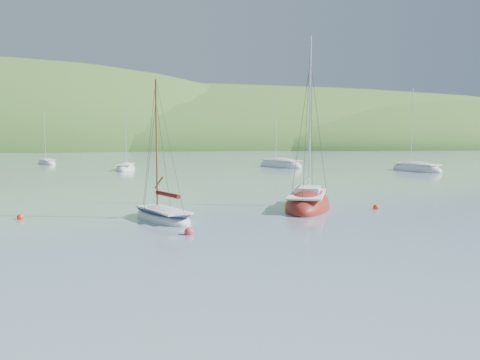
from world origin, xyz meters
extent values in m
plane|color=gray|center=(0.00, 0.00, 0.00)|extent=(700.00, 700.00, 0.00)
ellipsoid|color=#366225|center=(0.00, 170.00, 0.00)|extent=(440.00, 110.00, 44.00)
ellipsoid|color=#366225|center=(90.00, 160.00, 0.00)|extent=(240.00, 100.00, 34.00)
ellipsoid|color=silver|center=(-2.81, 7.21, 0.10)|extent=(4.11, 5.83, 1.35)
cube|color=silver|center=(-2.76, 7.11, 0.58)|extent=(3.14, 4.52, 0.10)
cylinder|color=brown|center=(-3.08, 7.81, 4.21)|extent=(0.12, 0.12, 7.32)
ellipsoid|color=#0C1535|center=(-2.81, 7.21, 0.48)|extent=(4.06, 5.77, 0.23)
cylinder|color=#5E140F|center=(-2.53, 6.62, 1.49)|extent=(1.31, 2.50, 0.24)
ellipsoid|color=maroon|center=(6.60, 10.44, 0.16)|extent=(5.58, 8.64, 2.25)
cube|color=silver|center=(6.54, 10.29, 0.95)|extent=(4.26, 6.71, 0.10)
cylinder|color=white|center=(6.95, 11.36, 6.03)|extent=(0.12, 0.12, 10.23)
cube|color=silver|center=(6.54, 10.29, 1.19)|extent=(2.26, 2.69, 0.42)
cylinder|color=white|center=(6.25, 9.52, 1.86)|extent=(1.50, 3.69, 0.09)
ellipsoid|color=silver|center=(-6.77, 48.23, 0.13)|extent=(2.89, 6.76, 1.80)
cube|color=silver|center=(-6.79, 48.10, 0.77)|extent=(2.18, 5.27, 0.10)
cylinder|color=white|center=(-6.70, 49.02, 4.68)|extent=(0.12, 0.12, 7.90)
ellipsoid|color=silver|center=(14.70, 51.13, 0.17)|extent=(6.42, 9.16, 2.36)
cube|color=silver|center=(14.77, 50.98, 0.99)|extent=(4.91, 7.10, 0.10)
cylinder|color=white|center=(14.26, 52.08, 6.16)|extent=(0.12, 0.12, 10.42)
ellipsoid|color=silver|center=(-19.53, 63.99, 0.12)|extent=(4.47, 6.47, 1.67)
cube|color=silver|center=(-19.48, 63.88, 0.72)|extent=(3.42, 5.02, 0.10)
cylinder|color=white|center=(-19.83, 64.66, 4.35)|extent=(0.12, 0.12, 7.35)
ellipsoid|color=silver|center=(29.86, 40.46, 0.16)|extent=(5.04, 8.50, 2.19)
cube|color=silver|center=(29.91, 40.30, 0.93)|extent=(3.84, 6.60, 0.10)
cylinder|color=white|center=(29.58, 41.38, 5.70)|extent=(0.12, 0.12, 9.63)
sphere|color=#D33845|center=(-1.64, 2.59, 0.12)|extent=(0.48, 0.48, 0.48)
sphere|color=#FC351A|center=(10.77, 9.20, 0.12)|extent=(0.41, 0.41, 0.41)
sphere|color=#FC351A|center=(-10.74, 8.73, 0.12)|extent=(0.40, 0.40, 0.40)
camera|label=1|loc=(-3.35, -22.80, 4.89)|focal=40.00mm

